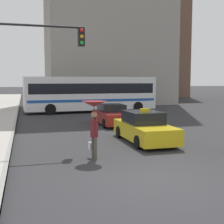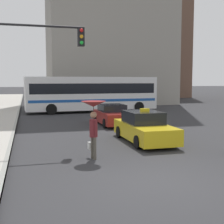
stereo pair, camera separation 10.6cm
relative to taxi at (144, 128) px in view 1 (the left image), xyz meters
The scene contains 7 objects.
ground_plane 6.14m from the taxi, 108.54° to the right, with size 300.00×300.00×0.00m, color #2D2D30.
taxi is the anchor object (origin of this frame).
sedan_red 6.09m from the taxi, 89.15° to the left, with size 1.91×4.19×1.37m.
city_bus 15.04m from the taxi, 87.99° to the left, with size 12.44×3.16×3.32m.
pedestrian_with_umbrella 4.18m from the taxi, 139.24° to the right, with size 0.93×0.93×2.20m.
traffic_light 6.23m from the taxi, behind, with size 4.03×0.38×5.56m.
building_tower_far 45.83m from the taxi, 69.83° to the left, with size 14.68×12.79×25.28m.
Camera 1 is at (-3.62, -8.21, 2.96)m, focal length 50.00 mm.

